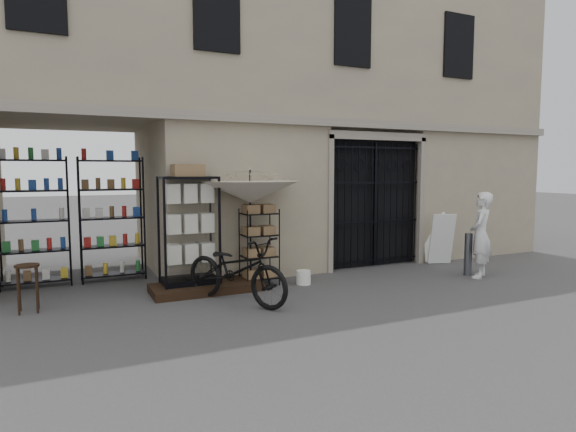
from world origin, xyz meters
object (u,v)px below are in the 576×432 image
easel_sign (438,238)px  bicycle (236,303)px  wire_rack (259,248)px  display_cabinet (189,236)px  white_bucket (304,277)px  shopkeeper (479,277)px  steel_bollard (468,254)px  wooden_stool (28,287)px  market_umbrella (250,186)px

easel_sign → bicycle: bearing=-150.0°
bicycle → wire_rack: bearing=21.8°
display_cabinet → white_bucket: bearing=-35.0°
easel_sign → shopkeeper: bearing=-82.6°
wire_rack → steel_bollard: 4.50m
wooden_stool → steel_bollard: size_ratio=0.85×
bicycle → easel_sign: size_ratio=1.80×
wire_rack → white_bucket: size_ratio=5.26×
bicycle → wooden_stool: (-3.14, 0.88, 0.40)m
market_umbrella → bicycle: market_umbrella is taller
white_bucket → wooden_stool: (-4.78, 0.19, 0.26)m
display_cabinet → shopkeeper: size_ratio=1.19×
wire_rack → easel_sign: wire_rack is taller
wire_rack → market_umbrella: (-0.20, -0.06, 1.21)m
wire_rack → steel_bollard: bearing=-9.2°
market_umbrella → shopkeeper: market_umbrella is taller
wire_rack → bicycle: wire_rack is taller
display_cabinet → wooden_stool: size_ratio=2.80×
white_bucket → shopkeeper: bearing=-15.8°
display_cabinet → market_umbrella: size_ratio=0.79×
market_umbrella → steel_bollard: size_ratio=2.99×
wire_rack → easel_sign: 4.69m
market_umbrella → easel_sign: (4.89, 0.22, -1.32)m
shopkeeper → wire_rack: bearing=-52.6°
display_cabinet → easel_sign: bearing=-23.2°
wooden_stool → white_bucket: bearing=-2.2°
easel_sign → white_bucket: bearing=-154.8°
wire_rack → steel_bollard: (4.35, -1.10, -0.28)m
white_bucket → easel_sign: bearing=7.4°
display_cabinet → market_umbrella: 1.46m
white_bucket → easel_sign: size_ratio=0.24×
market_umbrella → wooden_stool: market_umbrella is taller
easel_sign → market_umbrella: bearing=-159.7°
wooden_stool → display_cabinet: bearing=4.9°
wooden_stool → easel_sign: 8.67m
bicycle → display_cabinet: bearing=85.5°
bicycle → shopkeeper: bicycle is taller
easel_sign → display_cabinet: bearing=-161.4°
wooden_stool → easel_sign: (8.67, 0.32, 0.22)m
display_cabinet → steel_bollard: 5.85m
bicycle → steel_bollard: bearing=-30.1°
display_cabinet → bicycle: (0.51, -1.11, -1.04)m
display_cabinet → easel_sign: size_ratio=1.78×
bicycle → wooden_stool: 3.29m
wooden_stool → shopkeeper: (8.39, -1.21, -0.40)m
wire_rack → easel_sign: bearing=6.9°
display_cabinet → wooden_stool: 2.71m
wooden_stool → steel_bollard: 8.39m
white_bucket → steel_bollard: 3.65m
wooden_stool → easel_sign: easel_sign is taller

